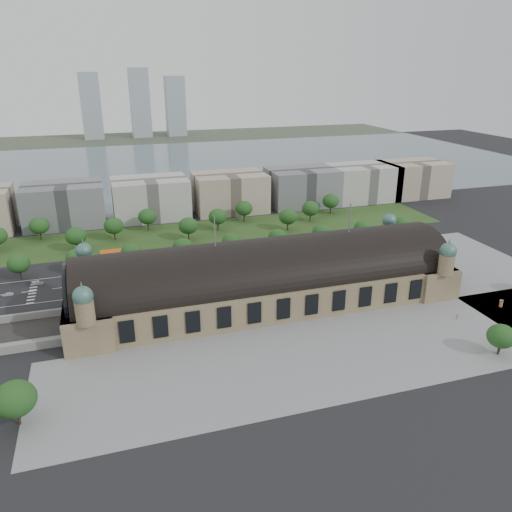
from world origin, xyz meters
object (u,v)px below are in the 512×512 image
object	(u,v)px
parked_car_4	(147,291)
bus_mid	(253,271)
traffic_car_4	(275,262)
parked_car_6	(147,288)
parked_car_5	(133,290)
traffic_car_0	(8,294)
traffic_car_2	(89,284)
pedestrian_0	(457,317)
traffic_car_3	(146,275)
petrol_station	(118,253)
bus_west	(235,273)
pedestrian_4	(499,351)
parked_car_2	(151,288)
parked_car_0	(74,301)
traffic_car_6	(369,254)
parked_car_3	(167,290)
bus_east	(323,263)
advertising_column	(501,303)
parked_car_1	(119,295)

from	to	relation	value
parked_car_4	bus_mid	world-z (taller)	bus_mid
traffic_car_4	parked_car_6	xyz separation A→B (m)	(-61.41, -11.66, 0.03)
parked_car_4	parked_car_5	xyz separation A→B (m)	(-5.63, 3.05, -0.07)
traffic_car_0	traffic_car_2	bearing A→B (deg)	86.36
traffic_car_4	parked_car_6	world-z (taller)	parked_car_6
traffic_car_4	bus_mid	bearing A→B (deg)	-50.08
pedestrian_0	traffic_car_2	bearing A→B (deg)	145.07
traffic_car_3	parked_car_6	xyz separation A→B (m)	(-1.03, -14.43, 0.04)
petrol_station	traffic_car_0	distance (m)	53.92
pedestrian_0	bus_west	bearing A→B (deg)	130.89
traffic_car_2	pedestrian_4	bearing A→B (deg)	53.99
parked_car_2	pedestrian_0	distance (m)	121.82
parked_car_0	parked_car_6	xyz separation A→B (m)	(29.11, 4.00, -0.08)
traffic_car_6	parked_car_3	xyz separation A→B (m)	(-101.36, -12.07, -0.03)
traffic_car_4	parked_car_6	size ratio (longest dim) A/B	0.82
parked_car_3	parked_car_4	bearing A→B (deg)	-132.91
parked_car_2	parked_car_4	size ratio (longest dim) A/B	1.03
traffic_car_2	bus_east	xyz separation A→B (m)	(104.95, -10.08, 1.03)
parked_car_2	bus_east	size ratio (longest dim) A/B	0.33
petrol_station	bus_west	bearing A→B (deg)	-37.02
parked_car_4	parked_car_2	bearing A→B (deg)	111.23
petrol_station	pedestrian_4	size ratio (longest dim) A/B	7.66
petrol_station	parked_car_6	distance (m)	41.49
petrol_station	bus_west	xyz separation A→B (m)	(49.10, -37.03, -1.30)
pedestrian_4	traffic_car_2	bearing A→B (deg)	-66.68
bus_east	pedestrian_0	distance (m)	67.74
parked_car_2	parked_car_5	distance (m)	7.59
parked_car_2	parked_car_6	distance (m)	1.68
traffic_car_4	parked_car_3	xyz separation A→B (m)	(-53.56, -15.66, 0.04)
traffic_car_2	traffic_car_3	world-z (taller)	traffic_car_2
parked_car_3	advertising_column	xyz separation A→B (m)	(122.50, -53.29, 0.75)
traffic_car_0	traffic_car_6	size ratio (longest dim) A/B	0.77
bus_west	parked_car_2	bearing A→B (deg)	89.43
traffic_car_2	parked_car_1	xyz separation A→B (m)	(11.79, -15.08, -0.03)
traffic_car_4	parked_car_5	size ratio (longest dim) A/B	0.89
parked_car_0	bus_mid	xyz separation A→B (m)	(76.51, 6.00, 1.04)
parked_car_0	parked_car_6	size ratio (longest dim) A/B	0.98
bus_mid	pedestrian_0	xyz separation A→B (m)	(59.93, -62.64, -0.96)
bus_mid	parked_car_4	bearing A→B (deg)	94.75
bus_east	advertising_column	distance (m)	76.79
bus_west	pedestrian_4	bearing A→B (deg)	-148.73
traffic_car_6	parked_car_1	bearing A→B (deg)	-92.12
traffic_car_0	traffic_car_4	bearing A→B (deg)	85.08
traffic_car_2	traffic_car_4	size ratio (longest dim) A/B	1.45
traffic_car_4	traffic_car_2	bearing A→B (deg)	-84.95
traffic_car_2	parked_car_0	world-z (taller)	traffic_car_2
traffic_car_4	parked_car_3	world-z (taller)	parked_car_3
traffic_car_0	traffic_car_3	size ratio (longest dim) A/B	0.90
parked_car_4	bus_east	world-z (taller)	bus_east
parked_car_3	bus_west	world-z (taller)	bus_west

